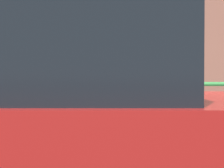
{
  "coord_description": "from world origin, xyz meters",
  "views": [
    {
      "loc": [
        0.41,
        -3.69,
        1.26
      ],
      "look_at": [
        0.43,
        0.42,
        1.16
      ],
      "focal_mm": 65.93,
      "sensor_mm": 36.0,
      "label": 1
    }
  ],
  "objects": [
    {
      "name": "parking_meter",
      "position": [
        0.15,
        0.29,
        1.14
      ],
      "size": [
        0.17,
        0.18,
        1.41
      ],
      "rotation": [
        0.0,
        0.0,
        3.24
      ],
      "color": "slate",
      "rests_on": "sidewalk_curb"
    },
    {
      "name": "pedestrian_at_meter",
      "position": [
        0.73,
        0.37,
        1.15
      ],
      "size": [
        0.64,
        0.66,
        1.78
      ],
      "rotation": [
        0.0,
        0.0,
        -3.02
      ],
      "color": "black",
      "rests_on": "sidewalk_curb"
    },
    {
      "name": "background_railing",
      "position": [
        0.0,
        2.34,
        0.87
      ],
      "size": [
        24.06,
        0.06,
        1.03
      ],
      "color": "#2D7A38",
      "rests_on": "sidewalk_curb"
    },
    {
      "name": "backdrop_wall",
      "position": [
        0.0,
        4.52,
        1.82
      ],
      "size": [
        32.0,
        0.5,
        3.64
      ],
      "primitive_type": "cube",
      "color": "brown",
      "rests_on": "ground"
    }
  ]
}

